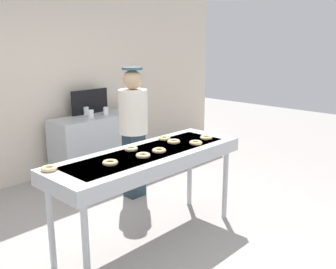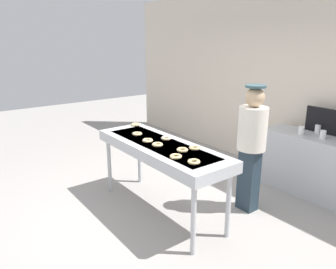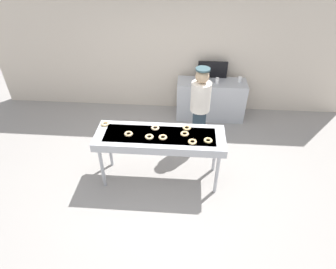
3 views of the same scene
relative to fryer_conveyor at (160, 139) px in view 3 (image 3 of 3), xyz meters
The scene contains 19 objects.
ground_plane 0.85m from the fryer_conveyor, ahead, with size 16.00×16.00×0.00m, color #9E9993.
back_wall 2.58m from the fryer_conveyor, 90.00° to the left, with size 8.00×0.12×3.04m, color beige.
fryer_conveyor is the anchor object (origin of this frame).
plain_donut_0 0.40m from the fryer_conveyor, ahead, with size 0.13×0.13×0.03m, color #F6C884.
plain_donut_1 0.76m from the fryer_conveyor, ahead, with size 0.13×0.13×0.03m, color #F1CF84.
plain_donut_2 0.20m from the fryer_conveyor, 120.18° to the left, with size 0.13×0.13×0.03m, color beige.
plain_donut_3 0.20m from the fryer_conveyor, 150.34° to the right, with size 0.13×0.13×0.03m, color beige.
plain_donut_4 0.14m from the fryer_conveyor, 57.33° to the right, with size 0.13×0.13×0.03m, color #F2C788.
plain_donut_5 0.54m from the fryer_conveyor, 17.76° to the right, with size 0.13×0.13×0.03m, color #F0C683.
plain_donut_6 0.47m from the fryer_conveyor, 24.87° to the left, with size 0.13×0.13×0.03m, color #F5CF86.
plain_donut_7 0.95m from the fryer_conveyor, 167.25° to the left, with size 0.13×0.13×0.03m, color #EECB89.
plain_donut_8 0.50m from the fryer_conveyor, behind, with size 0.13×0.13×0.03m, color #E9C388.
worker_baker 1.15m from the fryer_conveyor, 55.71° to the left, with size 0.36×0.36×1.65m.
prep_counter 2.28m from the fryer_conveyor, 65.57° to the left, with size 1.48×0.53×0.87m, color #B7BABF.
paper_cup_0 2.08m from the fryer_conveyor, 69.63° to the left, with size 0.08×0.08×0.12m, color white.
paper_cup_1 2.24m from the fryer_conveyor, 62.82° to the left, with size 0.08×0.08×0.12m, color white.
paper_cup_2 2.36m from the fryer_conveyor, 69.59° to the left, with size 0.08×0.08×0.12m, color white.
paper_cup_3 2.57m from the fryer_conveyor, 54.13° to the left, with size 0.08×0.08×0.12m, color white.
menu_display 2.45m from the fryer_conveyor, 67.67° to the left, with size 0.63×0.04×0.36m, color black.
Camera 3 is at (0.39, -3.58, 3.62)m, focal length 30.62 mm.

